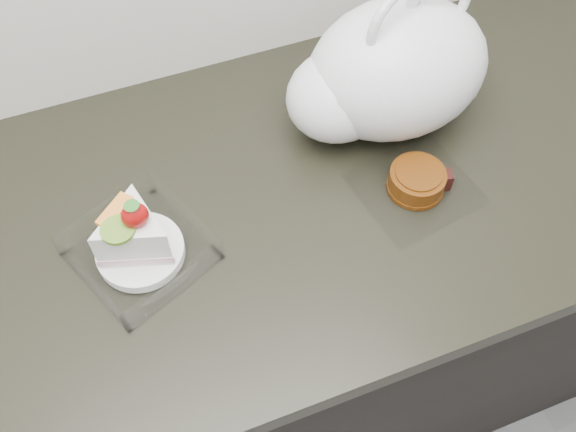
{
  "coord_description": "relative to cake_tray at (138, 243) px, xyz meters",
  "views": [
    {
      "loc": [
        -0.04,
        1.15,
        1.7
      ],
      "look_at": [
        0.14,
        1.62,
        0.94
      ],
      "focal_mm": 40.0,
      "sensor_mm": 36.0,
      "label": 1
    }
  ],
  "objects": [
    {
      "name": "cake_tray",
      "position": [
        0.0,
        0.0,
        0.0
      ],
      "size": [
        0.22,
        0.22,
        0.13
      ],
      "rotation": [
        0.0,
        0.0,
        0.4
      ],
      "color": "white",
      "rests_on": "counter"
    },
    {
      "name": "plastic_bag",
      "position": [
        0.43,
        0.12,
        0.07
      ],
      "size": [
        0.35,
        0.27,
        0.26
      ],
      "rotation": [
        0.0,
        0.0,
        0.2
      ],
      "color": "white",
      "rests_on": "counter"
    },
    {
      "name": "mooncake_wrap",
      "position": [
        0.42,
        -0.03,
        -0.02
      ],
      "size": [
        0.19,
        0.18,
        0.04
      ],
      "rotation": [
        0.0,
        0.0,
        0.32
      ],
      "color": "white",
      "rests_on": "counter"
    },
    {
      "name": "counter",
      "position": [
        0.07,
        0.03,
        -0.48
      ],
      "size": [
        2.04,
        0.64,
        0.9
      ],
      "color": "black",
      "rests_on": "ground"
    }
  ]
}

